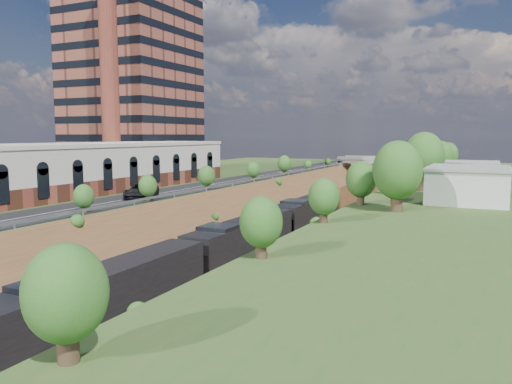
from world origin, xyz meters
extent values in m
cube|color=#335924|center=(-33.00, 60.00, 2.50)|extent=(44.00, 180.00, 5.00)
cube|color=brown|center=(-11.00, 60.00, 0.00)|extent=(10.00, 180.00, 10.00)
cube|color=brown|center=(11.00, 60.00, 0.00)|extent=(10.00, 180.00, 10.00)
cube|color=gray|center=(-2.60, 60.00, 0.09)|extent=(1.58, 180.00, 0.18)
cube|color=gray|center=(2.60, 60.00, 0.09)|extent=(1.58, 180.00, 0.18)
cube|color=black|center=(-15.50, 60.00, 5.05)|extent=(8.00, 180.00, 0.10)
cube|color=#99999E|center=(-11.40, 60.00, 5.55)|extent=(0.06, 171.00, 0.30)
cube|color=brown|center=(-28.00, 38.00, 6.10)|extent=(14.00, 62.00, 2.20)
cube|color=#BEB2A3|center=(-28.00, 38.00, 9.35)|extent=(14.00, 62.00, 4.30)
cube|color=#BEB2A3|center=(-28.00, 38.00, 11.75)|extent=(14.30, 62.30, 0.50)
cube|color=brown|center=(-44.00, 72.00, 27.00)|extent=(22.00, 22.00, 44.00)
cylinder|color=brown|center=(-36.00, 56.00, 25.00)|extent=(3.20, 3.20, 40.00)
cube|color=gray|center=(-11.50, 122.00, 3.10)|extent=(1.50, 8.00, 6.20)
cube|color=gray|center=(11.50, 122.00, 3.10)|extent=(1.50, 8.00, 6.20)
cube|color=gray|center=(0.00, 122.00, 6.20)|extent=(24.00, 8.00, 1.00)
cube|color=gray|center=(0.00, 118.00, 7.00)|extent=(24.00, 0.30, 0.80)
cube|color=gray|center=(0.00, 126.00, 7.00)|extent=(24.00, 0.30, 0.80)
cube|color=silver|center=(23.50, 52.00, 7.00)|extent=(9.00, 12.00, 4.00)
cube|color=silver|center=(23.00, 74.00, 6.80)|extent=(8.00, 10.00, 3.60)
cylinder|color=#473323|center=(17.00, 40.00, 6.31)|extent=(1.30, 1.30, 2.62)
ellipsoid|color=#335B20|center=(17.00, 40.00, 9.46)|extent=(5.25, 5.25, 6.30)
cylinder|color=#473323|center=(-11.80, 20.00, 5.61)|extent=(0.66, 0.66, 1.22)
ellipsoid|color=#335B20|center=(-11.80, 20.00, 7.08)|extent=(2.45, 2.45, 2.94)
cube|color=black|center=(2.60, 4.61, 0.45)|extent=(2.40, 4.00, 0.90)
cube|color=black|center=(2.60, 11.44, 2.54)|extent=(3.28, 19.65, 3.29)
cube|color=black|center=(2.60, 3.11, 1.80)|extent=(3.01, 3.00, 1.80)
cube|color=silver|center=(2.60, 3.11, 2.80)|extent=(3.01, 3.00, 0.15)
cube|color=black|center=(2.60, 6.11, 4.10)|extent=(3.21, 3.10, 0.90)
cube|color=black|center=(2.60, 32.09, 2.54)|extent=(3.28, 19.65, 3.29)
cube|color=black|center=(2.60, 52.74, 2.54)|extent=(3.28, 19.65, 3.29)
cube|color=brown|center=(2.60, 98.32, 2.87)|extent=(3.28, 69.50, 3.93)
imported|color=black|center=(-14.52, 36.91, 6.07)|extent=(5.67, 7.67, 1.94)
camera|label=1|loc=(26.01, -14.24, 13.14)|focal=35.00mm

